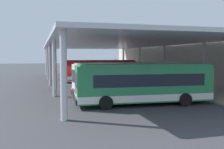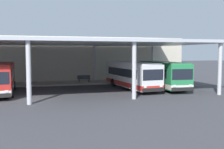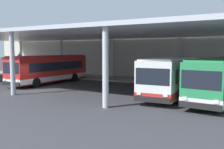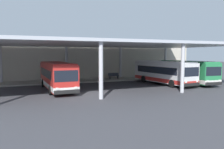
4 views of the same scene
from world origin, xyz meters
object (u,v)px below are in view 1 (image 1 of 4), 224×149
at_px(bus_nearest_bay, 100,70).
at_px(bench_waiting, 180,83).
at_px(bus_second_bay, 131,79).
at_px(bus_middle_bay, 144,83).
at_px(banner_sign, 116,65).

height_order(bus_nearest_bay, bench_waiting, bus_nearest_bay).
bearing_deg(bench_waiting, bus_nearest_bay, -144.72).
relative_size(bus_second_bay, bench_waiting, 5.93).
distance_m(bus_nearest_bay, bus_second_bay, 14.38).
relative_size(bus_nearest_bay, bus_second_bay, 0.99).
distance_m(bus_nearest_bay, bus_middle_bay, 18.20).
bearing_deg(banner_sign, bus_second_bay, -13.87).
xyz_separation_m(bus_nearest_bay, bench_waiting, (10.16, 7.19, -0.99)).
xyz_separation_m(bench_waiting, banner_sign, (-23.07, -0.88, 1.32)).
bearing_deg(bus_second_bay, bus_nearest_bay, 178.30).
distance_m(bus_second_bay, bench_waiting, 8.76).
relative_size(bus_middle_bay, bench_waiting, 5.93).
distance_m(bus_nearest_bay, banner_sign, 14.37).
xyz_separation_m(bus_middle_bay, bench_waiting, (-8.03, 7.93, -0.99)).
xyz_separation_m(bus_second_bay, bench_waiting, (-4.21, 7.61, -0.99)).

